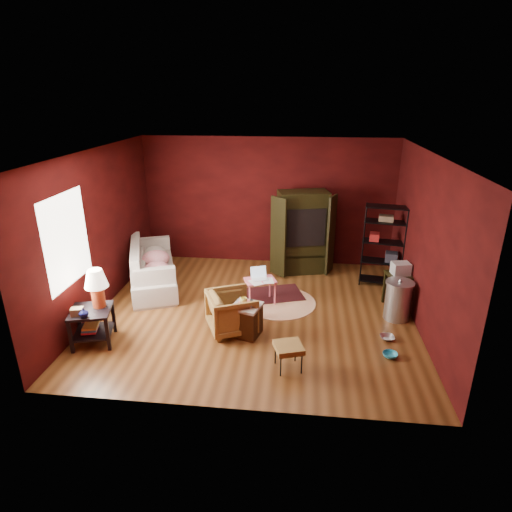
% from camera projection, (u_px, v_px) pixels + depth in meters
% --- Properties ---
extents(room, '(5.54, 5.04, 2.84)m').
position_uv_depth(room, '(252.00, 238.00, 7.11)').
color(room, brown).
rests_on(room, ground).
extents(sofa, '(1.32, 2.17, 0.82)m').
position_uv_depth(sofa, '(153.00, 267.00, 8.52)').
color(sofa, '#A79A90').
rests_on(sofa, ground).
extents(armchair, '(0.91, 0.94, 0.74)m').
position_uv_depth(armchair, '(232.00, 310.00, 6.93)').
color(armchair, black).
rests_on(armchair, ground).
extents(pet_bowl_steel, '(0.23, 0.07, 0.23)m').
position_uv_depth(pet_bowl_steel, '(388.00, 333.00, 6.76)').
color(pet_bowl_steel, silver).
rests_on(pet_bowl_steel, ground).
extents(pet_bowl_turquoise, '(0.23, 0.12, 0.22)m').
position_uv_depth(pet_bowl_turquoise, '(391.00, 351.00, 6.31)').
color(pet_bowl_turquoise, '#2899BA').
rests_on(pet_bowl_turquoise, ground).
extents(vase, '(0.15, 0.15, 0.14)m').
position_uv_depth(vase, '(83.00, 313.00, 6.30)').
color(vase, '#0D0F41').
rests_on(vase, side_table).
extents(mug, '(0.13, 0.12, 0.11)m').
position_uv_depth(mug, '(244.00, 300.00, 6.66)').
color(mug, '#EDDE74').
rests_on(mug, hamper).
extents(side_table, '(0.73, 0.73, 1.18)m').
position_uv_depth(side_table, '(94.00, 300.00, 6.53)').
color(side_table, black).
rests_on(side_table, ground).
extents(sofa_cushions, '(1.39, 2.08, 0.81)m').
position_uv_depth(sofa_cushions, '(151.00, 267.00, 8.53)').
color(sofa_cushions, '#A79A90').
rests_on(sofa_cushions, sofa).
extents(hamper, '(0.54, 0.54, 0.61)m').
position_uv_depth(hamper, '(247.00, 319.00, 6.84)').
color(hamper, '#41230F').
rests_on(hamper, ground).
extents(footstool, '(0.47, 0.47, 0.39)m').
position_uv_depth(footstool, '(289.00, 348.00, 5.97)').
color(footstool, black).
rests_on(footstool, ground).
extents(rug_round, '(1.65, 1.65, 0.01)m').
position_uv_depth(rug_round, '(279.00, 302.00, 7.97)').
color(rug_round, beige).
rests_on(rug_round, ground).
extents(rug_oriental, '(1.30, 1.06, 0.01)m').
position_uv_depth(rug_oriental, '(273.00, 294.00, 8.27)').
color(rug_oriental, '#471216').
rests_on(rug_oriental, ground).
extents(laptop_desk, '(0.65, 0.57, 0.68)m').
position_uv_depth(laptop_desk, '(260.00, 282.00, 7.83)').
color(laptop_desk, pink).
rests_on(laptop_desk, ground).
extents(tv_armoire, '(1.35, 0.93, 1.77)m').
position_uv_depth(tv_armoire, '(302.00, 231.00, 9.04)').
color(tv_armoire, black).
rests_on(tv_armoire, ground).
extents(wire_shelving, '(0.85, 0.47, 1.64)m').
position_uv_depth(wire_shelving, '(384.00, 242.00, 8.42)').
color(wire_shelving, black).
rests_on(wire_shelving, ground).
extents(small_stand, '(0.51, 0.51, 0.86)m').
position_uv_depth(small_stand, '(400.00, 274.00, 7.61)').
color(small_stand, black).
rests_on(small_stand, ground).
extents(trash_can, '(0.56, 0.56, 0.75)m').
position_uv_depth(trash_can, '(398.00, 300.00, 7.31)').
color(trash_can, '#B9BEC2').
rests_on(trash_can, ground).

